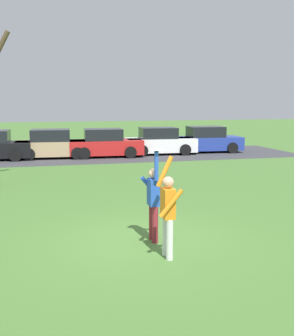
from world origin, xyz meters
name	(u,v)px	position (x,y,z in m)	size (l,w,h in m)	color
ground_plane	(146,241)	(0.00, 0.00, 0.00)	(120.00, 120.00, 0.00)	#426B2D
person_catcher	(154,198)	(0.18, -0.01, 0.98)	(0.49, 0.54, 2.08)	maroon
person_defender	(168,210)	(0.18, -1.09, 0.98)	(0.49, 0.54, 2.04)	silver
frisbee_disc	(156,150)	(0.18, -0.23, 2.09)	(0.27, 0.27, 0.02)	white
parked_car_tan	(53,145)	(-1.40, 15.33, 0.73)	(4.21, 2.24, 1.59)	tan
parked_car_red	(105,144)	(1.51, 15.11, 0.73)	(4.21, 2.24, 1.59)	red
parked_car_white	(160,142)	(4.86, 15.53, 0.73)	(4.21, 2.24, 1.59)	white
parked_car_blue	(207,140)	(8.00, 15.81, 0.73)	(4.21, 2.24, 1.59)	#233893
parking_strip	(108,156)	(1.74, 15.46, 0.00)	(22.40, 6.40, 0.01)	#38383D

